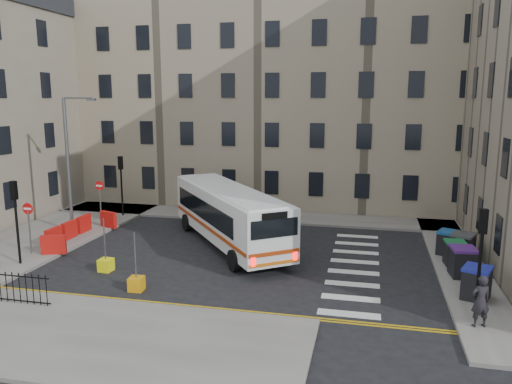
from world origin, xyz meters
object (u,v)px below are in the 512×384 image
at_px(wheelie_bin_b, 463,262).
at_px(wheelie_bin_c, 455,253).
at_px(wheelie_bin_e, 448,242).
at_px(bollard_yellow, 106,265).
at_px(wheelie_bin_d, 463,246).
at_px(bollard_chevron, 136,284).
at_px(pedestrian, 480,301).
at_px(wheelie_bin_a, 476,283).
at_px(bus, 229,213).
at_px(streetlamp, 68,163).

height_order(wheelie_bin_b, wheelie_bin_c, wheelie_bin_b).
height_order(wheelie_bin_e, bollard_yellow, wheelie_bin_e).
height_order(wheelie_bin_d, bollard_chevron, wheelie_bin_d).
height_order(wheelie_bin_d, wheelie_bin_e, wheelie_bin_d).
bearing_deg(bollard_chevron, wheelie_bin_b, 18.34).
distance_m(wheelie_bin_d, wheelie_bin_e, 0.92).
bearing_deg(pedestrian, bollard_yellow, -28.24).
bearing_deg(wheelie_bin_a, bollard_chevron, -149.93).
relative_size(wheelie_bin_b, wheelie_bin_c, 1.13).
height_order(wheelie_bin_b, bollard_chevron, wheelie_bin_b).
height_order(bus, pedestrian, bus).
relative_size(wheelie_bin_e, bollard_chevron, 2.36).
bearing_deg(wheelie_bin_b, bus, 161.15).
xyz_separation_m(wheelie_bin_e, bollard_chevron, (-13.67, -7.92, -0.47)).
bearing_deg(wheelie_bin_e, bollard_yellow, -136.24).
height_order(bus, wheelie_bin_c, bus).
xyz_separation_m(bus, bollard_yellow, (-4.54, -5.44, -1.53)).
bearing_deg(bollard_chevron, streetlamp, 136.42).
bearing_deg(wheelie_bin_d, bus, -156.38).
relative_size(wheelie_bin_c, wheelie_bin_d, 0.79).
bearing_deg(wheelie_bin_d, pedestrian, -70.84).
height_order(streetlamp, bollard_yellow, streetlamp).
xyz_separation_m(streetlamp, bollard_yellow, (5.46, -5.68, -4.04)).
bearing_deg(wheelie_bin_c, streetlamp, 171.39).
xyz_separation_m(wheelie_bin_c, bollard_yellow, (-16.28, -4.20, -0.45)).
bearing_deg(bus, wheelie_bin_a, -61.12).
bearing_deg(bollard_yellow, wheelie_bin_a, 0.24).
relative_size(bus, wheelie_bin_d, 7.18).
height_order(streetlamp, bus, streetlamp).
bearing_deg(streetlamp, wheelie_bin_e, 0.81).
height_order(wheelie_bin_a, bollard_chevron, wheelie_bin_a).
relative_size(streetlamp, pedestrian, 4.28).
relative_size(streetlamp, wheelie_bin_c, 6.81).
height_order(streetlamp, wheelie_bin_b, streetlamp).
bearing_deg(wheelie_bin_b, wheelie_bin_d, 75.15).
distance_m(bus, pedestrian, 14.13).
height_order(wheelie_bin_d, bollard_yellow, wheelie_bin_d).
relative_size(streetlamp, bollard_chevron, 13.57).
relative_size(bus, wheelie_bin_b, 8.05).
xyz_separation_m(wheelie_bin_b, bollard_yellow, (-16.38, -2.65, -0.53)).
xyz_separation_m(wheelie_bin_b, wheelie_bin_c, (-0.10, 1.55, -0.08)).
height_order(wheelie_bin_b, wheelie_bin_e, wheelie_bin_b).
xyz_separation_m(bus, wheelie_bin_a, (11.95, -5.37, -1.02)).
bearing_deg(wheelie_bin_a, wheelie_bin_c, 114.75).
distance_m(wheelie_bin_c, bollard_chevron, 15.06).
relative_size(wheelie_bin_c, wheelie_bin_e, 0.84).
relative_size(wheelie_bin_b, bollard_chevron, 2.25).
bearing_deg(wheelie_bin_a, bollard_yellow, -157.87).
height_order(streetlamp, bollard_chevron, streetlamp).
height_order(wheelie_bin_d, pedestrian, pedestrian).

